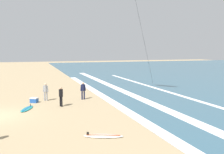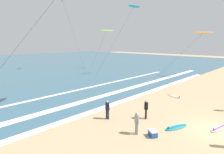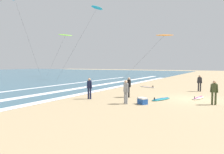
# 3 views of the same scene
# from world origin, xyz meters

# --- Properties ---
(wave_foam_shoreline) EXTENTS (45.68, 0.84, 0.01)m
(wave_foam_shoreline) POSITION_xyz_m (0.86, 9.17, 0.01)
(wave_foam_shoreline) COLOR white
(wave_foam_shoreline) RESTS_ON ocean_surface
(wave_foam_mid_break) EXTENTS (57.65, 0.98, 0.01)m
(wave_foam_mid_break) POSITION_xyz_m (-0.55, 12.15, 0.01)
(wave_foam_mid_break) COLOR white
(wave_foam_mid_break) RESTS_ON ocean_surface
(wave_foam_outer_break) EXTENTS (44.72, 0.54, 0.01)m
(wave_foam_outer_break) POSITION_xyz_m (-0.86, 16.57, 0.01)
(wave_foam_outer_break) COLOR white
(wave_foam_outer_break) RESTS_ON ocean_surface
(surfer_right_near) EXTENTS (0.50, 0.32, 1.60)m
(surfer_right_near) POSITION_xyz_m (-1.51, 4.74, 0.96)
(surfer_right_near) COLOR black
(surfer_right_near) RESTS_ON ground
(surfer_foreground_main) EXTENTS (0.32, 0.51, 1.60)m
(surfer_foreground_main) POSITION_xyz_m (-3.74, 7.02, 0.96)
(surfer_foreground_main) COLOR #141938
(surfer_foreground_main) RESTS_ON ground
(surfer_mid_group) EXTENTS (0.32, 0.50, 1.60)m
(surfer_mid_group) POSITION_xyz_m (-4.20, 3.72, 0.96)
(surfer_mid_group) COLOR gray
(surfer_mid_group) RESTS_ON ground
(surfboard_foreground_flat) EXTENTS (2.18, 1.26, 0.25)m
(surfboard_foreground_flat) POSITION_xyz_m (-1.40, 2.13, 0.05)
(surfboard_foreground_flat) COLOR teal
(surfboard_foreground_flat) RESTS_ON ground
(surfboard_right_spare) EXTENTS (1.31, 2.18, 0.25)m
(surfboard_right_spare) POSITION_xyz_m (6.26, 5.96, 0.05)
(surfboard_right_spare) COLOR silver
(surfboard_right_spare) RESTS_ON ground
(cooler_box) EXTENTS (0.70, 0.76, 0.44)m
(cooler_box) POSITION_xyz_m (-3.74, 2.71, 0.22)
(cooler_box) COLOR #1E4C9E
(cooler_box) RESTS_ON ground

